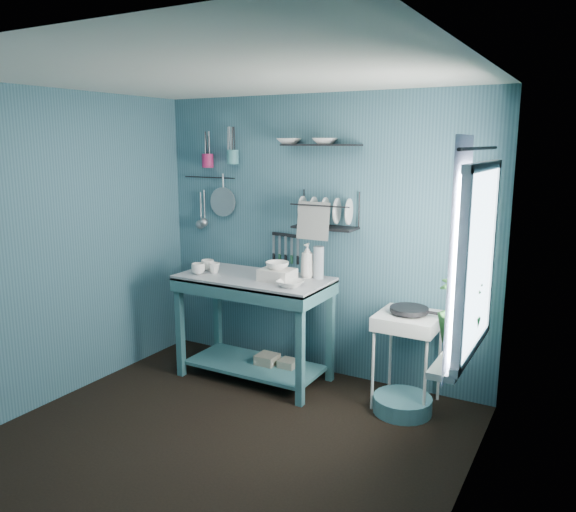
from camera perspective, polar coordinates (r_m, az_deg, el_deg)
The scene contains 36 objects.
floor at distance 4.22m, azimuth -6.59°, elevation -18.20°, with size 3.20×3.20×0.00m, color black.
ceiling at distance 3.70m, azimuth -7.52°, elevation 17.84°, with size 3.20×3.20×0.00m, color silver.
wall_back at distance 5.03m, azimuth 3.14°, elevation 1.90°, with size 3.20×3.20×0.00m, color #355E6D.
wall_front at distance 2.75m, azimuth -25.97°, elevation -7.37°, with size 3.20×3.20×0.00m, color #355E6D.
wall_left at distance 4.87m, azimuth -22.38°, elevation 0.73°, with size 3.00×3.00×0.00m, color #355E6D.
wall_right at distance 3.12m, azimuth 17.48°, elevation -4.58°, with size 3.00×3.00×0.00m, color #355E6D.
work_counter at distance 5.02m, azimuth -3.44°, elevation -7.31°, with size 1.32×0.66×0.94m, color #34696F.
mug_left at distance 5.03m, azimuth -9.10°, elevation -1.29°, with size 0.12×0.12×0.10m, color white.
mug_mid at distance 5.05m, azimuth -7.51°, elevation -1.22°, with size 0.10×0.10×0.09m, color white.
mug_right at distance 5.17m, azimuth -8.18°, elevation -0.92°, with size 0.12×0.12×0.10m, color white.
wash_tub at distance 4.74m, azimuth -1.10°, elevation -1.91°, with size 0.28×0.22×0.10m, color silver.
tub_bowl at distance 4.72m, azimuth -1.10°, elevation -0.96°, with size 0.20×0.20×0.06m, color white.
soap_bottle at distance 4.82m, azimuth 1.96°, elevation -0.47°, with size 0.12×0.12×0.30m, color silver.
water_bottle at distance 4.80m, azimuth 3.13°, elevation -0.65°, with size 0.09×0.09×0.28m, color #A4ADB7.
counter_bowl at distance 4.54m, azimuth 0.25°, elevation -2.82°, with size 0.22×0.22×0.05m, color white.
hotplate_stand at distance 4.65m, azimuth 11.99°, elevation -10.27°, with size 0.48×0.48×0.76m, color white.
frying_pan at distance 4.52m, azimuth 12.21°, elevation -5.33°, with size 0.30×0.30×0.04m, color black.
knife_strip at distance 5.15m, azimuth -0.19°, elevation 2.14°, with size 0.32×0.02×0.03m, color black.
dish_rack at distance 4.82m, azimuth 3.81°, elevation 4.67°, with size 0.55×0.24×0.32m, color black.
upper_shelf at distance 4.84m, azimuth 3.34°, elevation 11.19°, with size 0.70×0.18×0.01m, color black.
shelf_bowl_left at distance 4.99m, azimuth 0.10°, elevation 10.92°, with size 0.20×0.20×0.05m, color white.
shelf_bowl_right at distance 4.83m, azimuth 3.77°, elevation 11.22°, with size 0.21×0.21×0.05m, color white.
utensil_cup_magenta at distance 5.50m, azimuth -8.17°, elevation 9.56°, with size 0.11×0.11×0.13m, color #AE2056.
utensil_cup_teal at distance 5.33m, azimuth -5.64°, elevation 9.99°, with size 0.11×0.11×0.13m, color teal.
colander at distance 5.47m, azimuth -6.64°, elevation 5.48°, with size 0.28×0.28×0.03m, color #9EA1A6.
ladle_outer at distance 5.62m, azimuth -8.50°, elevation 5.13°, with size 0.01×0.01×0.30m, color #9EA1A6.
ladle_inner at distance 5.65m, azimuth -8.85°, elevation 4.91°, with size 0.01×0.01×0.30m, color #9EA1A6.
hook_rail at distance 5.56m, azimuth -7.98°, elevation 7.91°, with size 0.01×0.01×0.60m, color black.
window_glass at distance 3.52m, azimuth 18.93°, elevation -0.37°, with size 1.10×1.10×0.00m, color white.
windowsill at distance 3.69m, azimuth 17.03°, elevation -9.23°, with size 0.16×0.95×0.04m, color white.
curtain at distance 3.23m, azimuth 16.87°, elevation -0.34°, with size 1.35×1.35×0.00m, color white.
curtain_rod at distance 3.46m, azimuth 18.90°, elevation 10.30°, with size 0.02×0.02×1.05m, color black.
potted_plant at distance 3.69m, azimuth 17.00°, elevation -5.07°, with size 0.26×0.26×0.47m, color #266129.
storage_tin_large at distance 5.14m, azimuth -2.13°, elevation -11.12°, with size 0.18×0.18×0.22m, color gray.
storage_tin_small at distance 5.08m, azimuth 0.02°, elevation -11.55°, with size 0.15×0.15×0.20m, color gray.
floor_basin at distance 4.64m, azimuth 11.55°, elevation -14.55°, with size 0.46×0.46×0.13m, color teal.
Camera 1 is at (2.19, -2.95, 2.08)m, focal length 35.00 mm.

